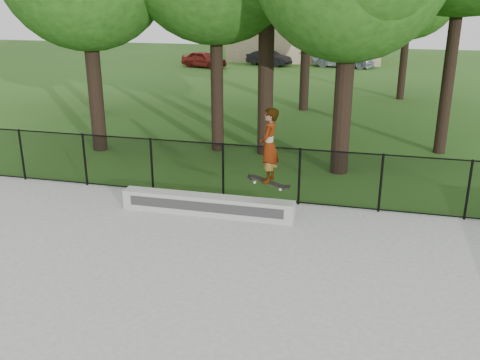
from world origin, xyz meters
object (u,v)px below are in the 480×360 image
(grind_ledge, at_px, (207,205))
(car_c, at_px, (343,58))
(car_b, at_px, (269,58))
(skater_airborne, at_px, (269,147))
(car_a, at_px, (204,59))

(grind_ledge, relative_size, car_c, 1.01)
(grind_ledge, height_order, car_c, car_c)
(car_b, bearing_deg, grind_ledge, -153.23)
(grind_ledge, height_order, car_b, car_b)
(skater_airborne, bearing_deg, car_c, 90.44)
(car_b, distance_m, skater_airborne, 29.84)
(car_a, relative_size, car_b, 1.11)
(car_a, bearing_deg, skater_airborne, -141.32)
(car_c, bearing_deg, car_b, 102.13)
(car_c, distance_m, skater_airborne, 29.70)
(car_c, height_order, skater_airborne, skater_airborne)
(grind_ledge, distance_m, car_b, 29.40)
(car_a, distance_m, car_b, 5.00)
(grind_ledge, xyz_separation_m, car_a, (-8.67, 26.85, 0.29))
(car_a, relative_size, car_c, 0.82)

